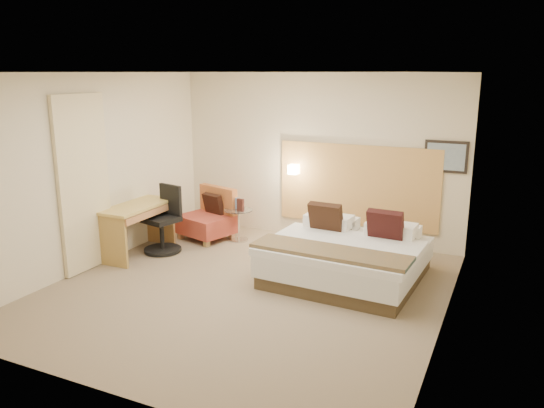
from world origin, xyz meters
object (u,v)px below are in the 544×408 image
at_px(desk, 138,215).
at_px(desk_chair, 164,225).
at_px(lounge_chair, 209,218).
at_px(bed, 347,256).
at_px(side_table, 239,223).

bearing_deg(desk, desk_chair, 47.77).
xyz_separation_m(desk, desk_chair, (0.26, 0.28, -0.19)).
xyz_separation_m(lounge_chair, desk, (-0.52, -1.16, 0.28)).
bearing_deg(bed, desk, -172.82).
height_order(bed, desk_chair, desk_chair).
height_order(lounge_chair, desk_chair, desk_chair).
bearing_deg(lounge_chair, desk_chair, -106.78).
bearing_deg(side_table, bed, -21.71).
xyz_separation_m(bed, lounge_chair, (-2.63, 0.76, 0.03)).
height_order(bed, side_table, bed).
relative_size(lounge_chair, side_table, 1.71).
bearing_deg(lounge_chair, side_table, 8.89).
xyz_separation_m(side_table, desk, (-1.04, -1.24, 0.32)).
xyz_separation_m(bed, side_table, (-2.11, 0.84, -0.02)).
distance_m(bed, lounge_chair, 2.74).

